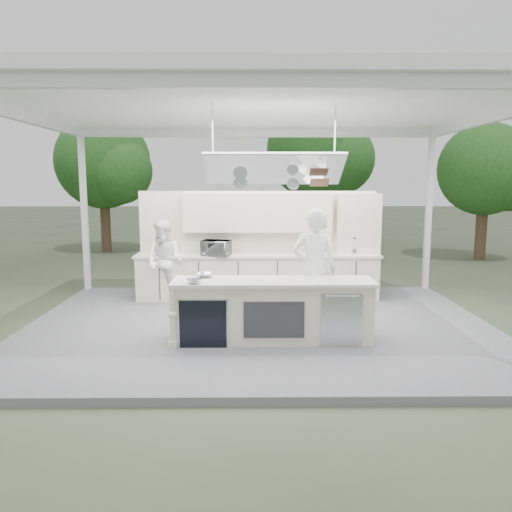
{
  "coord_description": "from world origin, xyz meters",
  "views": [
    {
      "loc": [
        -0.14,
        -8.4,
        2.56
      ],
      "look_at": [
        -0.05,
        0.4,
        1.25
      ],
      "focal_mm": 35.0,
      "sensor_mm": 36.0,
      "label": 1
    }
  ],
  "objects_px": {
    "sous_chef": "(165,262)",
    "back_counter": "(258,276)",
    "head_chef": "(314,270)",
    "demo_island": "(272,310)"
  },
  "relations": [
    {
      "from": "demo_island",
      "to": "sous_chef",
      "type": "xyz_separation_m",
      "value": [
        -2.06,
        2.46,
        0.37
      ]
    },
    {
      "from": "sous_chef",
      "to": "demo_island",
      "type": "bearing_deg",
      "value": -28.28
    },
    {
      "from": "sous_chef",
      "to": "head_chef",
      "type": "bearing_deg",
      "value": -12.55
    },
    {
      "from": "head_chef",
      "to": "sous_chef",
      "type": "xyz_separation_m",
      "value": [
        -2.79,
        1.9,
        -0.17
      ]
    },
    {
      "from": "demo_island",
      "to": "head_chef",
      "type": "relative_size",
      "value": 1.53
    },
    {
      "from": "back_counter",
      "to": "head_chef",
      "type": "xyz_separation_m",
      "value": [
        0.9,
        -2.25,
        0.53
      ]
    },
    {
      "from": "demo_island",
      "to": "back_counter",
      "type": "height_order",
      "value": "same"
    },
    {
      "from": "head_chef",
      "to": "back_counter",
      "type": "bearing_deg",
      "value": -63.67
    },
    {
      "from": "sous_chef",
      "to": "back_counter",
      "type": "bearing_deg",
      "value": 32.29
    },
    {
      "from": "back_counter",
      "to": "sous_chef",
      "type": "height_order",
      "value": "sous_chef"
    }
  ]
}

